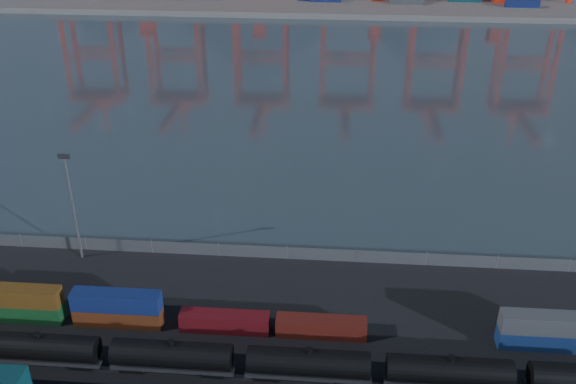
{
  "coord_description": "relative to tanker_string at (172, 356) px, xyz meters",
  "views": [
    {
      "loc": [
        6.44,
        -49.45,
        53.12
      ],
      "look_at": [
        0.0,
        30.0,
        10.0
      ],
      "focal_mm": 40.0,
      "sensor_mm": 36.0,
      "label": 1
    }
  ],
  "objects": [
    {
      "name": "yard_light_mast",
      "position": [
        -18.87,
        21.63,
        7.1
      ],
      "size": [
        1.6,
        0.4,
        16.6
      ],
      "color": "slate",
      "rests_on": "ground"
    },
    {
      "name": "waterfront_fence",
      "position": [
        11.13,
        23.63,
        -1.19
      ],
      "size": [
        160.12,
        0.12,
        2.2
      ],
      "color": "#595B5E",
      "rests_on": "ground"
    },
    {
      "name": "harbor_water",
      "position": [
        11.13,
        100.63,
        -2.18
      ],
      "size": [
        700.0,
        700.0,
        0.0
      ],
      "primitive_type": "plane",
      "color": "#2F3C43",
      "rests_on": "ground"
    },
    {
      "name": "tanker_string",
      "position": [
        0.0,
        0.0,
        0.0
      ],
      "size": [
        107.23,
        3.06,
        4.37
      ],
      "color": "black",
      "rests_on": "ground"
    },
    {
      "name": "container_row_north",
      "position": [
        3.26,
        7.5,
        -0.25
      ],
      "size": [
        127.95,
        2.26,
        4.82
      ],
      "color": "#0F104D",
      "rests_on": "ground"
    }
  ]
}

